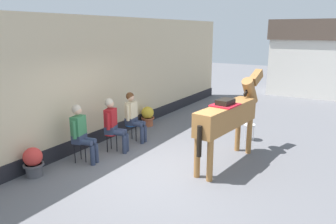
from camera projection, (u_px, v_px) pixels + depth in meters
ground_plane at (211, 135)px, 9.51m from camera, size 40.00×40.00×0.00m
pub_facade_wall at (109, 84)px, 9.15m from camera, size 0.34×14.00×3.40m
distant_cottage at (309, 57)px, 15.18m from camera, size 3.40×2.60×3.50m
seated_visitor_near at (81, 131)px, 7.37m from camera, size 0.61×0.48×1.39m
seated_visitor_middle at (113, 122)px, 8.04m from camera, size 0.61×0.48×1.39m
seated_visitor_far at (133, 114)px, 8.80m from camera, size 0.61×0.49×1.39m
saddled_horse_center at (229, 115)px, 7.26m from camera, size 0.68×2.99×2.06m
flower_planter_nearest at (33, 161)px, 6.75m from camera, size 0.43×0.43×0.64m
flower_planter_farthest at (148, 116)px, 10.33m from camera, size 0.43×0.43×0.64m
spare_stool_white at (249, 126)px, 8.99m from camera, size 0.32×0.32×0.46m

